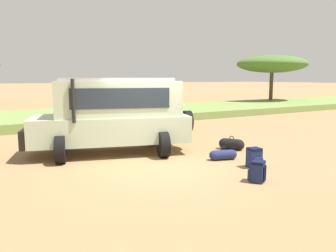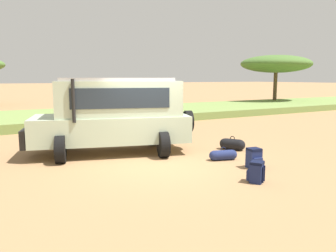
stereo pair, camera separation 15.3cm
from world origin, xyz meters
The scene contains 8 objects.
ground_plane centered at (0.00, 0.00, 0.00)m, with size 320.00×320.00×0.00m, color #9E754C.
grass_bank centered at (0.00, 11.03, 0.22)m, with size 120.00×7.00×0.44m.
safari_vehicle centered at (-0.60, 1.99, 1.29)m, with size 5.47×3.55×2.44m.
backpack_beside_front_wheel centered at (1.22, -2.56, 0.25)m, with size 0.43×0.45×0.51m.
backpack_cluster_center centered at (2.06, -1.60, 0.27)m, with size 0.38×0.44×0.55m.
duffel_bag_low_black_case centered at (3.05, 0.47, 0.19)m, with size 0.64×0.81×0.48m.
duffel_bag_soft_canvas centered at (1.88, -0.50, 0.15)m, with size 0.85×0.46×0.40m.
acacia_tree_far_right centered at (18.71, 13.22, 3.68)m, with size 6.61×5.81×4.46m.
Camera 1 is at (-4.34, -7.97, 2.43)m, focal length 35.00 mm.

